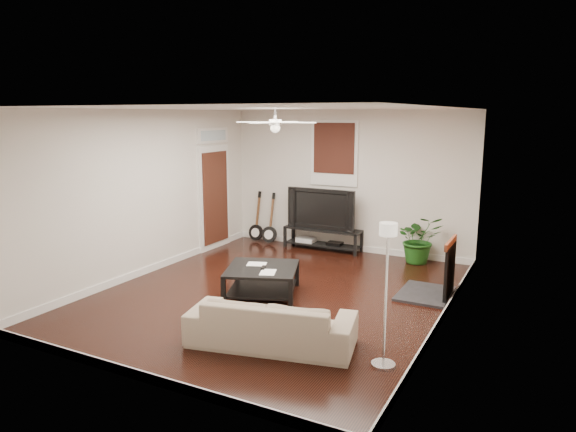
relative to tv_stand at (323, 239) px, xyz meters
name	(u,v)px	position (x,y,z in m)	size (l,w,h in m)	color
room	(276,204)	(0.44, -2.78, 1.18)	(5.01, 6.01, 2.81)	black
brick_accent	(460,207)	(2.93, -1.78, 1.18)	(0.02, 2.20, 2.80)	#B15D39
fireplace	(436,267)	(2.64, -1.78, 0.24)	(0.80, 1.10, 0.92)	black
window_back	(334,153)	(0.14, 0.19, 1.73)	(1.00, 0.06, 1.30)	black
door_left	(214,188)	(-2.02, -0.88, 1.03)	(0.08, 1.00, 2.50)	white
tv_stand	(323,239)	(0.00, 0.00, 0.00)	(1.59, 0.42, 0.45)	black
tv	(323,208)	(0.00, 0.02, 0.63)	(1.43, 0.19, 0.82)	black
coffee_table	(262,281)	(0.28, -2.92, 0.00)	(1.04, 1.04, 0.44)	black
sofa	(271,322)	(1.26, -4.39, 0.07)	(1.98, 0.77, 0.58)	#C5AB93
floor_lamp	(386,296)	(2.61, -4.29, 0.58)	(0.27, 0.27, 1.61)	silver
potted_plant	(419,239)	(1.97, -0.06, 0.23)	(0.81, 0.71, 0.90)	#1B5317
guitar_left	(256,217)	(-1.56, -0.03, 0.32)	(0.34, 0.24, 1.09)	black
guitar_right	(269,218)	(-1.21, -0.06, 0.32)	(0.34, 0.24, 1.09)	black
ceiling_fan	(275,122)	(0.44, -2.78, 2.38)	(1.24, 1.24, 0.32)	white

